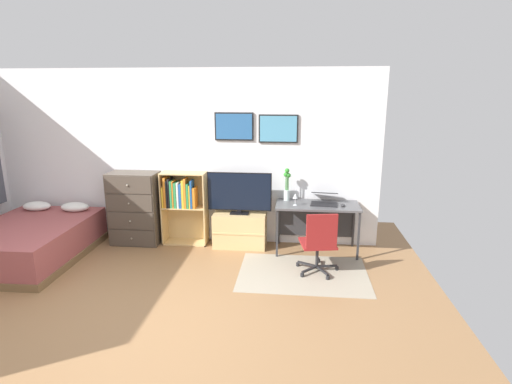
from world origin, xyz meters
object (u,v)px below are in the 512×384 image
(bookshelf, at_px, (182,200))
(office_chair, at_px, (319,241))
(wine_glass, at_px, (295,196))
(television, at_px, (239,193))
(laptop, at_px, (324,199))
(computer_mouse, at_px, (343,205))
(tv_stand, at_px, (240,230))
(bed, at_px, (31,241))
(bamboo_vase, at_px, (287,184))
(dresser, at_px, (135,208))
(desk, at_px, (317,212))

(bookshelf, bearing_deg, office_chair, -23.76)
(wine_glass, bearing_deg, television, 169.19)
(laptop, distance_m, computer_mouse, 0.30)
(tv_stand, height_order, computer_mouse, computer_mouse)
(bed, relative_size, tv_stand, 2.46)
(office_chair, distance_m, laptop, 0.93)
(television, height_order, computer_mouse, television)
(tv_stand, bearing_deg, bamboo_vase, 6.67)
(office_chair, distance_m, computer_mouse, 0.85)
(bed, height_order, bamboo_vase, bamboo_vase)
(television, bearing_deg, bed, -165.57)
(television, relative_size, bamboo_vase, 1.95)
(dresser, relative_size, television, 1.17)
(laptop, bearing_deg, bed, -164.70)
(tv_stand, bearing_deg, computer_mouse, -6.07)
(dresser, relative_size, desk, 0.94)
(dresser, xyz_separation_m, computer_mouse, (3.19, -0.15, 0.19))
(television, height_order, wine_glass, television)
(bookshelf, bearing_deg, laptop, -1.72)
(bed, bearing_deg, desk, 9.25)
(dresser, distance_m, desk, 2.83)
(bookshelf, relative_size, television, 1.17)
(office_chair, xyz_separation_m, wine_glass, (-0.33, 0.69, 0.42))
(bookshelf, relative_size, office_chair, 1.33)
(wine_glass, bearing_deg, desk, 27.12)
(bed, distance_m, television, 3.09)
(dresser, height_order, computer_mouse, dresser)
(office_chair, bearing_deg, wine_glass, 105.14)
(dresser, bearing_deg, office_chair, -16.87)
(dresser, relative_size, computer_mouse, 10.97)
(dresser, height_order, desk, dresser)
(laptop, relative_size, bamboo_vase, 0.90)
(bed, bearing_deg, laptop, 8.92)
(television, bearing_deg, bookshelf, 175.80)
(bed, xyz_separation_m, dresser, (1.27, 0.76, 0.31))
(bed, height_order, dresser, dresser)
(laptop, relative_size, wine_glass, 2.51)
(dresser, xyz_separation_m, bookshelf, (0.74, 0.06, 0.13))
(television, bearing_deg, laptop, 0.06)
(dresser, xyz_separation_m, wine_glass, (2.50, -0.17, 0.30))
(bamboo_vase, relative_size, wine_glass, 2.78)
(bed, bearing_deg, wine_glass, 7.67)
(tv_stand, height_order, laptop, laptop)
(desk, bearing_deg, dresser, -180.00)
(laptop, relative_size, computer_mouse, 4.34)
(desk, height_order, office_chair, office_chair)
(bed, xyz_separation_m, tv_stand, (2.93, 0.78, 0.00))
(computer_mouse, relative_size, bamboo_vase, 0.21)
(dresser, height_order, television, television)
(dresser, bearing_deg, bamboo_vase, 2.38)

